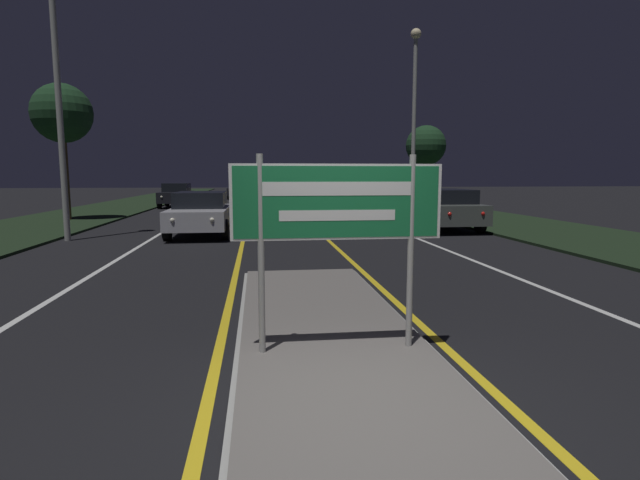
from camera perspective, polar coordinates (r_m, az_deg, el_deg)
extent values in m
plane|color=black|center=(4.41, 4.99, -19.66)|extent=(160.00, 160.00, 0.00)
cube|color=#999993|center=(5.68, 1.93, -13.02)|extent=(2.25, 9.44, 0.05)
cube|color=#66605B|center=(5.67, 1.93, -12.78)|extent=(2.13, 9.32, 0.10)
cube|color=black|center=(25.44, -27.01, 2.17)|extent=(5.00, 100.00, 0.08)
cube|color=black|center=(26.06, 16.31, 2.79)|extent=(5.00, 100.00, 0.08)
cube|color=gold|center=(28.91, -8.05, 3.37)|extent=(0.12, 70.00, 0.01)
cube|color=gold|center=(28.99, -2.84, 3.45)|extent=(0.12, 70.00, 0.01)
cube|color=silver|center=(29.10, -13.75, 3.26)|extent=(0.12, 70.00, 0.01)
cube|color=silver|center=(29.35, 2.80, 3.49)|extent=(0.12, 70.00, 0.01)
cube|color=silver|center=(29.60, -19.53, 3.11)|extent=(0.10, 70.00, 0.01)
cube|color=silver|center=(30.01, 8.46, 3.51)|extent=(0.10, 70.00, 0.01)
cylinder|color=#9E9E99|center=(5.32, -6.76, -1.75)|extent=(0.07, 0.07, 2.13)
cylinder|color=#9E9E99|center=(5.58, 10.32, -1.40)|extent=(0.07, 0.07, 2.13)
cube|color=#19703D|center=(5.33, 2.01, 4.37)|extent=(2.27, 0.04, 0.81)
cube|color=white|center=(5.31, 2.04, 4.36)|extent=(2.27, 0.00, 0.81)
cube|color=#19703D|center=(5.31, 2.05, 4.36)|extent=(2.21, 0.01, 0.76)
cube|color=white|center=(5.30, 2.06, 5.88)|extent=(1.59, 0.01, 0.15)
cube|color=white|center=(5.31, 2.05, 2.84)|extent=(1.25, 0.01, 0.11)
cylinder|color=#9E9E99|center=(17.36, -27.83, 16.03)|extent=(0.18, 0.18, 9.71)
cylinder|color=#9E9E99|center=(23.36, 10.66, 12.23)|extent=(0.18, 0.18, 8.03)
sphere|color=beige|center=(24.07, 10.91, 22.13)|extent=(0.47, 0.47, 0.47)
cube|color=#4C514C|center=(19.18, 13.75, 3.17)|extent=(1.86, 4.45, 0.69)
cube|color=black|center=(18.90, 14.09, 4.89)|extent=(1.63, 2.31, 0.49)
sphere|color=red|center=(16.92, 14.58, 2.89)|extent=(0.14, 0.14, 0.14)
sphere|color=red|center=(17.37, 18.11, 2.88)|extent=(0.14, 0.14, 0.14)
cylinder|color=black|center=(20.22, 9.97, 2.50)|extent=(0.22, 0.63, 0.63)
cylinder|color=black|center=(20.81, 14.66, 2.51)|extent=(0.22, 0.63, 0.63)
cylinder|color=black|center=(17.61, 12.60, 1.72)|extent=(0.22, 0.63, 0.63)
cylinder|color=black|center=(18.29, 17.85, 1.74)|extent=(0.22, 0.63, 0.63)
cube|color=navy|center=(27.03, -0.42, 4.47)|extent=(1.80, 4.79, 0.56)
cube|color=black|center=(26.73, -0.35, 5.61)|extent=(1.59, 2.49, 0.53)
sphere|color=red|center=(24.61, -1.07, 4.35)|extent=(0.14, 0.14, 0.14)
sphere|color=red|center=(24.75, 1.51, 4.36)|extent=(0.14, 0.14, 0.14)
cylinder|color=black|center=(28.44, -2.50, 4.05)|extent=(0.22, 0.68, 0.68)
cylinder|color=black|center=(28.63, 0.95, 4.08)|extent=(0.22, 0.68, 0.68)
cylinder|color=black|center=(25.49, -1.95, 3.66)|extent=(0.22, 0.68, 0.68)
cylinder|color=black|center=(25.70, 1.88, 3.70)|extent=(0.22, 0.68, 0.68)
cube|color=#B7B7BC|center=(17.28, -13.47, 2.63)|extent=(1.84, 4.42, 0.61)
cube|color=black|center=(17.50, -13.44, 4.53)|extent=(1.62, 2.30, 0.51)
sphere|color=white|center=(15.19, -16.52, 2.18)|extent=(0.14, 0.14, 0.14)
sphere|color=white|center=(15.04, -12.23, 2.27)|extent=(0.14, 0.14, 0.14)
cylinder|color=black|center=(16.08, -17.09, 1.08)|extent=(0.22, 0.65, 0.65)
cylinder|color=black|center=(15.87, -10.82, 1.19)|extent=(0.22, 0.65, 0.65)
cylinder|color=black|center=(18.77, -15.66, 1.99)|extent=(0.22, 0.65, 0.65)
cylinder|color=black|center=(18.59, -10.29, 2.10)|extent=(0.22, 0.65, 0.65)
cube|color=black|center=(32.83, -16.09, 4.77)|extent=(1.71, 4.12, 0.65)
cube|color=black|center=(33.05, -16.06, 5.81)|extent=(1.51, 2.14, 0.53)
sphere|color=white|center=(30.90, -17.66, 4.71)|extent=(0.14, 0.14, 0.14)
sphere|color=white|center=(30.73, -15.70, 4.77)|extent=(0.14, 0.14, 0.14)
cylinder|color=black|center=(31.72, -17.88, 4.03)|extent=(0.22, 0.66, 0.66)
cylinder|color=black|center=(31.46, -14.96, 4.11)|extent=(0.22, 0.66, 0.66)
cylinder|color=black|center=(34.24, -17.09, 4.28)|extent=(0.22, 0.66, 0.66)
cylinder|color=black|center=(33.99, -14.38, 4.36)|extent=(0.22, 0.66, 0.66)
cube|color=black|center=(43.68, -9.21, 5.52)|extent=(1.88, 4.27, 0.60)
cube|color=black|center=(43.92, -9.22, 6.20)|extent=(1.65, 2.22, 0.42)
sphere|color=white|center=(41.59, -10.12, 5.52)|extent=(0.14, 0.14, 0.14)
sphere|color=white|center=(41.55, -8.51, 5.55)|extent=(0.14, 0.14, 0.14)
cylinder|color=black|center=(42.41, -10.49, 5.03)|extent=(0.22, 0.67, 0.67)
cylinder|color=black|center=(42.34, -8.05, 5.08)|extent=(0.22, 0.67, 0.67)
cylinder|color=black|center=(45.05, -10.29, 5.17)|extent=(0.22, 0.67, 0.67)
cylinder|color=black|center=(44.99, -8.00, 5.22)|extent=(0.22, 0.67, 0.67)
cylinder|color=#4C3823|center=(24.40, -27.05, 6.77)|extent=(0.24, 0.24, 3.99)
sphere|color=#19381E|center=(24.54, -27.41, 12.75)|extent=(2.50, 2.50, 2.50)
cylinder|color=#4C3823|center=(29.93, 11.91, 6.55)|extent=(0.24, 0.24, 3.11)
sphere|color=#19381E|center=(29.98, 12.01, 10.52)|extent=(2.31, 2.31, 2.31)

